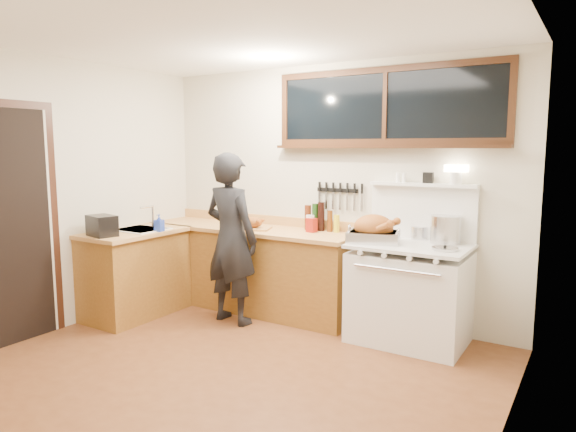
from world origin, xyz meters
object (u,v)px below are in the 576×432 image
Objects in this scene: roast_turkey at (374,231)px; cutting_board at (254,225)px; vintage_stove at (410,291)px; man at (231,239)px.

cutting_board is at bearing 179.49° from roast_turkey.
vintage_stove is 0.94× the size of man.
cutting_board is (0.02, 0.36, 0.10)m from man.
vintage_stove is 3.83× the size of cutting_board.
vintage_stove is 1.75m from cutting_board.
cutting_board is (-1.68, -0.07, 0.48)m from vintage_stove.
vintage_stove is at bearing 14.21° from man.
cutting_board is at bearing 86.51° from man.
man is at bearing -165.91° from roast_turkey.
roast_turkey is (-0.32, -0.08, 0.53)m from vintage_stove.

